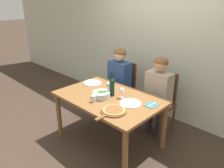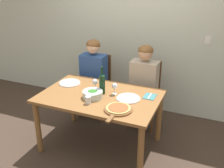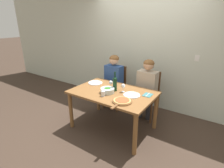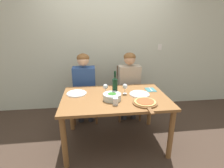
{
  "view_description": "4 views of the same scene",
  "coord_description": "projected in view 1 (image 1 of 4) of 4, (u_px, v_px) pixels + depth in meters",
  "views": [
    {
      "loc": [
        1.95,
        -1.96,
        2.03
      ],
      "look_at": [
        -0.09,
        0.16,
        0.86
      ],
      "focal_mm": 35.0,
      "sensor_mm": 36.0,
      "label": 1
    },
    {
      "loc": [
        1.28,
        -2.62,
        2.14
      ],
      "look_at": [
        0.14,
        0.06,
        0.89
      ],
      "focal_mm": 42.0,
      "sensor_mm": 36.0,
      "label": 2
    },
    {
      "loc": [
        1.58,
        -2.4,
        1.94
      ],
      "look_at": [
        -0.06,
        0.06,
        0.86
      ],
      "focal_mm": 28.0,
      "sensor_mm": 36.0,
      "label": 3
    },
    {
      "loc": [
        -0.31,
        -2.22,
        1.7
      ],
      "look_at": [
        -0.03,
        0.06,
        0.91
      ],
      "focal_mm": 28.0,
      "sensor_mm": 36.0,
      "label": 4
    }
  ],
  "objects": [
    {
      "name": "ground_plane",
      "position": [
        109.0,
        141.0,
        3.32
      ],
      "size": [
        40.0,
        40.0,
        0.0
      ],
      "primitive_type": "plane",
      "color": "#3D2D23"
    },
    {
      "name": "back_wall",
      "position": [
        163.0,
        40.0,
        3.68
      ],
      "size": [
        10.0,
        0.06,
        2.7
      ],
      "color": "beige",
      "rests_on": "ground"
    },
    {
      "name": "dining_table",
      "position": [
        109.0,
        103.0,
        3.08
      ],
      "size": [
        1.46,
        0.96,
        0.74
      ],
      "color": "brown",
      "rests_on": "ground"
    },
    {
      "name": "chair_left",
      "position": [
        123.0,
        87.0,
        3.95
      ],
      "size": [
        0.42,
        0.42,
        0.96
      ],
      "color": "brown",
      "rests_on": "ground"
    },
    {
      "name": "chair_right",
      "position": [
        161.0,
        100.0,
        3.44
      ],
      "size": [
        0.42,
        0.42,
        0.96
      ],
      "color": "brown",
      "rests_on": "ground"
    },
    {
      "name": "person_woman",
      "position": [
        119.0,
        76.0,
        3.79
      ],
      "size": [
        0.47,
        0.51,
        1.24
      ],
      "color": "#28282D",
      "rests_on": "ground"
    },
    {
      "name": "person_man",
      "position": [
        158.0,
        89.0,
        3.28
      ],
      "size": [
        0.47,
        0.51,
        1.24
      ],
      "color": "#28282D",
      "rests_on": "ground"
    },
    {
      "name": "wine_bottle",
      "position": [
        112.0,
        86.0,
        3.02
      ],
      "size": [
        0.07,
        0.07,
        0.35
      ],
      "color": "black",
      "rests_on": "dining_table"
    },
    {
      "name": "broccoli_bowl",
      "position": [
        101.0,
        95.0,
        3.0
      ],
      "size": [
        0.24,
        0.24,
        0.09
      ],
      "color": "silver",
      "rests_on": "dining_table"
    },
    {
      "name": "dinner_plate_left",
      "position": [
        93.0,
        83.0,
        3.5
      ],
      "size": [
        0.29,
        0.29,
        0.02
      ],
      "color": "white",
      "rests_on": "dining_table"
    },
    {
      "name": "dinner_plate_right",
      "position": [
        130.0,
        103.0,
        2.83
      ],
      "size": [
        0.29,
        0.29,
        0.02
      ],
      "color": "white",
      "rests_on": "dining_table"
    },
    {
      "name": "pizza_on_board",
      "position": [
        113.0,
        111.0,
        2.63
      ],
      "size": [
        0.32,
        0.46,
        0.04
      ],
      "color": "brown",
      "rests_on": "dining_table"
    },
    {
      "name": "wine_glass_left",
      "position": [
        108.0,
        85.0,
        3.16
      ],
      "size": [
        0.07,
        0.07,
        0.15
      ],
      "color": "silver",
      "rests_on": "dining_table"
    },
    {
      "name": "wine_glass_right",
      "position": [
        122.0,
        91.0,
        2.96
      ],
      "size": [
        0.07,
        0.07,
        0.15
      ],
      "color": "silver",
      "rests_on": "dining_table"
    },
    {
      "name": "water_tumbler",
      "position": [
        94.0,
        99.0,
        2.87
      ],
      "size": [
        0.07,
        0.07,
        0.09
      ],
      "color": "silver",
      "rests_on": "dining_table"
    },
    {
      "name": "fork_on_napkin",
      "position": [
        152.0,
        105.0,
        2.8
      ],
      "size": [
        0.14,
        0.18,
        0.01
      ],
      "color": "#387075",
      "rests_on": "dining_table"
    }
  ]
}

